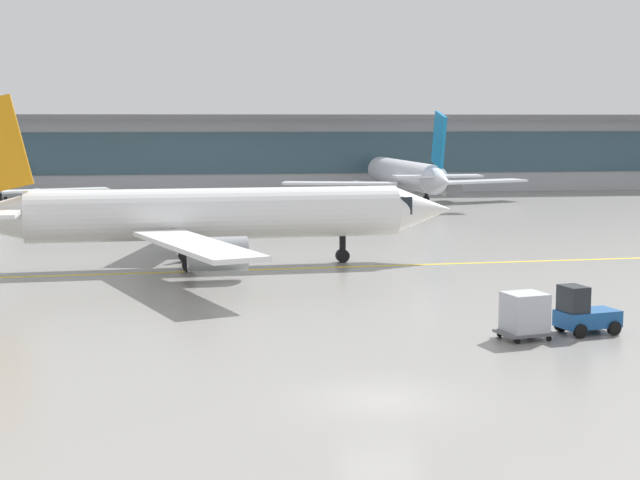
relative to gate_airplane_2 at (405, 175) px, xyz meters
name	(u,v)px	position (x,y,z in m)	size (l,w,h in m)	color
ground_plane	(380,400)	(-17.33, -73.88, -2.96)	(400.00, 400.00, 0.00)	gray
taxiway_centreline_stripe	(218,271)	(-21.78, -46.04, -2.96)	(110.00, 0.36, 0.01)	yellow
terminal_concourse	(238,152)	(-17.33, 18.35, 1.95)	(219.88, 11.00, 9.60)	#B2B7BC
gate_airplane_2	(405,175)	(0.00, 0.00, 0.00)	(27.72, 29.85, 9.89)	silver
taxiing_regional_jet	(210,215)	(-22.19, -44.07, 0.20)	(31.87, 29.58, 10.55)	white
baggage_tug	(583,313)	(-6.85, -65.37, -2.07)	(2.84, 2.08, 2.10)	#194C8C
cargo_dolly_lead	(525,314)	(-9.67, -66.00, -1.91)	(2.40, 2.02, 1.94)	#595B60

